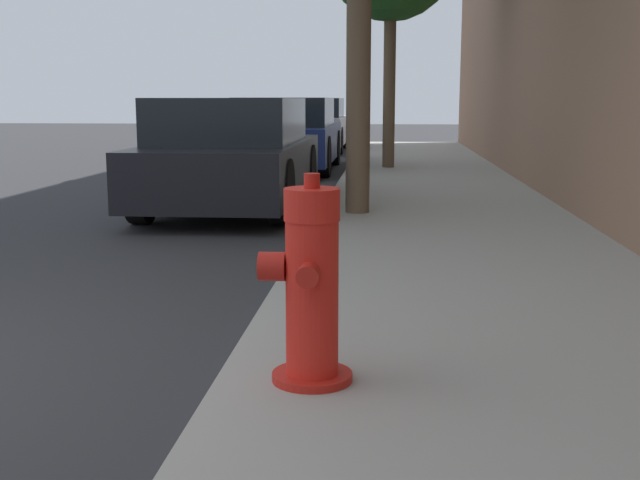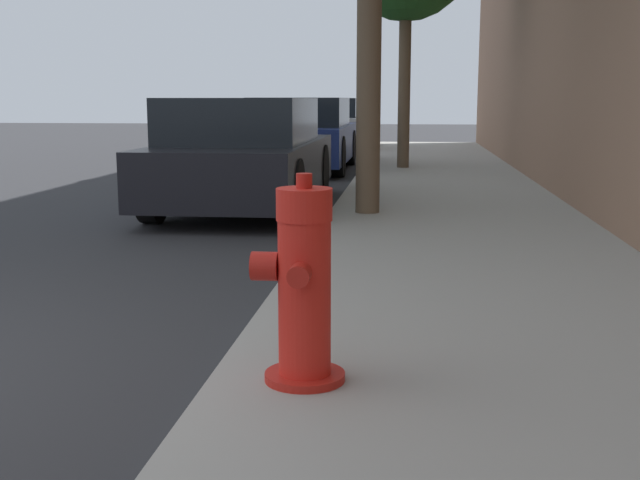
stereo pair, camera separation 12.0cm
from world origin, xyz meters
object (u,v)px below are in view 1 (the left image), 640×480
(parked_car_near, at_px, (233,155))
(parked_car_mid, at_px, (287,135))
(parked_car_far, at_px, (309,125))
(fire_hydrant, at_px, (311,288))

(parked_car_near, bearing_deg, parked_car_mid, 90.33)
(parked_car_mid, height_order, parked_car_far, parked_car_mid)
(parked_car_mid, distance_m, parked_car_far, 5.62)
(fire_hydrant, xyz_separation_m, parked_car_mid, (-1.58, 11.66, 0.13))
(fire_hydrant, bearing_deg, parked_car_mid, 97.74)
(fire_hydrant, height_order, parked_car_mid, parked_car_mid)
(fire_hydrant, bearing_deg, parked_car_near, 103.91)
(parked_car_near, xyz_separation_m, parked_car_mid, (-0.03, 5.39, 0.01))
(fire_hydrant, distance_m, parked_car_mid, 11.76)
(fire_hydrant, xyz_separation_m, parked_car_far, (-1.72, 17.27, 0.13))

